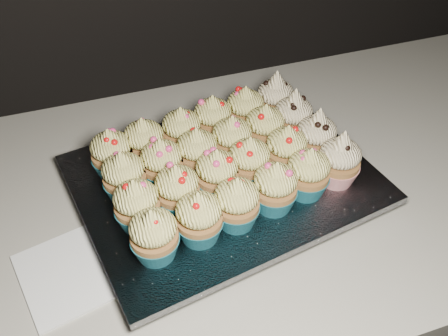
% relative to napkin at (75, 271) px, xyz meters
% --- Properties ---
extents(worktop, '(2.44, 0.64, 0.04)m').
position_rel_napkin_xyz_m(worktop, '(0.01, 0.09, -0.02)').
color(worktop, beige).
rests_on(worktop, cabinet).
extents(napkin, '(0.16, 0.16, 0.00)m').
position_rel_napkin_xyz_m(napkin, '(0.00, 0.00, 0.00)').
color(napkin, white).
rests_on(napkin, worktop).
extents(baking_tray, '(0.44, 0.36, 0.02)m').
position_rel_napkin_xyz_m(baking_tray, '(0.24, 0.08, 0.01)').
color(baking_tray, black).
rests_on(baking_tray, worktop).
extents(foil_lining, '(0.48, 0.40, 0.01)m').
position_rel_napkin_xyz_m(foil_lining, '(0.24, 0.08, 0.03)').
color(foil_lining, silver).
rests_on(foil_lining, baking_tray).
extents(cupcake_0, '(0.06, 0.06, 0.08)m').
position_rel_napkin_xyz_m(cupcake_0, '(0.11, -0.03, 0.07)').
color(cupcake_0, '#1A6D7E').
rests_on(cupcake_0, foil_lining).
extents(cupcake_1, '(0.06, 0.06, 0.08)m').
position_rel_napkin_xyz_m(cupcake_1, '(0.17, -0.02, 0.07)').
color(cupcake_1, '#1A6D7E').
rests_on(cupcake_1, foil_lining).
extents(cupcake_2, '(0.06, 0.06, 0.08)m').
position_rel_napkin_xyz_m(cupcake_2, '(0.22, -0.01, 0.07)').
color(cupcake_2, '#1A6D7E').
rests_on(cupcake_2, foil_lining).
extents(cupcake_3, '(0.06, 0.06, 0.08)m').
position_rel_napkin_xyz_m(cupcake_3, '(0.28, -0.00, 0.07)').
color(cupcake_3, '#1A6D7E').
rests_on(cupcake_3, foil_lining).
extents(cupcake_4, '(0.06, 0.06, 0.08)m').
position_rel_napkin_xyz_m(cupcake_4, '(0.34, 0.01, 0.07)').
color(cupcake_4, '#1A6D7E').
rests_on(cupcake_4, foil_lining).
extents(cupcake_5, '(0.06, 0.06, 0.10)m').
position_rel_napkin_xyz_m(cupcake_5, '(0.39, 0.02, 0.07)').
color(cupcake_5, red).
rests_on(cupcake_5, foil_lining).
extents(cupcake_6, '(0.06, 0.06, 0.08)m').
position_rel_napkin_xyz_m(cupcake_6, '(0.10, 0.03, 0.07)').
color(cupcake_6, '#1A6D7E').
rests_on(cupcake_6, foil_lining).
extents(cupcake_7, '(0.06, 0.06, 0.08)m').
position_rel_napkin_xyz_m(cupcake_7, '(0.16, 0.03, 0.07)').
color(cupcake_7, '#1A6D7E').
rests_on(cupcake_7, foil_lining).
extents(cupcake_8, '(0.06, 0.06, 0.08)m').
position_rel_napkin_xyz_m(cupcake_8, '(0.22, 0.05, 0.07)').
color(cupcake_8, '#1A6D7E').
rests_on(cupcake_8, foil_lining).
extents(cupcake_9, '(0.06, 0.06, 0.08)m').
position_rel_napkin_xyz_m(cupcake_9, '(0.27, 0.06, 0.07)').
color(cupcake_9, '#1A6D7E').
rests_on(cupcake_9, foil_lining).
extents(cupcake_10, '(0.06, 0.06, 0.08)m').
position_rel_napkin_xyz_m(cupcake_10, '(0.33, 0.06, 0.07)').
color(cupcake_10, '#1A6D7E').
rests_on(cupcake_10, foil_lining).
extents(cupcake_11, '(0.06, 0.06, 0.10)m').
position_rel_napkin_xyz_m(cupcake_11, '(0.39, 0.08, 0.07)').
color(cupcake_11, red).
rests_on(cupcake_11, foil_lining).
extents(cupcake_12, '(0.06, 0.06, 0.08)m').
position_rel_napkin_xyz_m(cupcake_12, '(0.09, 0.08, 0.07)').
color(cupcake_12, '#1A6D7E').
rests_on(cupcake_12, foil_lining).
extents(cupcake_13, '(0.06, 0.06, 0.08)m').
position_rel_napkin_xyz_m(cupcake_13, '(0.15, 0.09, 0.07)').
color(cupcake_13, '#1A6D7E').
rests_on(cupcake_13, foil_lining).
extents(cupcake_14, '(0.06, 0.06, 0.08)m').
position_rel_napkin_xyz_m(cupcake_14, '(0.20, 0.10, 0.07)').
color(cupcake_14, '#1A6D7E').
rests_on(cupcake_14, foil_lining).
extents(cupcake_15, '(0.06, 0.06, 0.08)m').
position_rel_napkin_xyz_m(cupcake_15, '(0.26, 0.11, 0.07)').
color(cupcake_15, '#1A6D7E').
rests_on(cupcake_15, foil_lining).
extents(cupcake_16, '(0.06, 0.06, 0.08)m').
position_rel_napkin_xyz_m(cupcake_16, '(0.32, 0.12, 0.07)').
color(cupcake_16, '#1A6D7E').
rests_on(cupcake_16, foil_lining).
extents(cupcake_17, '(0.06, 0.06, 0.10)m').
position_rel_napkin_xyz_m(cupcake_17, '(0.37, 0.13, 0.07)').
color(cupcake_17, red).
rests_on(cupcake_17, foil_lining).
extents(cupcake_18, '(0.06, 0.06, 0.08)m').
position_rel_napkin_xyz_m(cupcake_18, '(0.08, 0.14, 0.07)').
color(cupcake_18, '#1A6D7E').
rests_on(cupcake_18, foil_lining).
extents(cupcake_19, '(0.06, 0.06, 0.08)m').
position_rel_napkin_xyz_m(cupcake_19, '(0.13, 0.15, 0.07)').
color(cupcake_19, '#1A6D7E').
rests_on(cupcake_19, foil_lining).
extents(cupcake_20, '(0.06, 0.06, 0.08)m').
position_rel_napkin_xyz_m(cupcake_20, '(0.20, 0.16, 0.07)').
color(cupcake_20, '#1A6D7E').
rests_on(cupcake_20, foil_lining).
extents(cupcake_21, '(0.06, 0.06, 0.08)m').
position_rel_napkin_xyz_m(cupcake_21, '(0.25, 0.17, 0.07)').
color(cupcake_21, '#1A6D7E').
rests_on(cupcake_21, foil_lining).
extents(cupcake_22, '(0.06, 0.06, 0.08)m').
position_rel_napkin_xyz_m(cupcake_22, '(0.31, 0.18, 0.07)').
color(cupcake_22, '#1A6D7E').
rests_on(cupcake_22, foil_lining).
extents(cupcake_23, '(0.06, 0.06, 0.10)m').
position_rel_napkin_xyz_m(cupcake_23, '(0.37, 0.19, 0.07)').
color(cupcake_23, red).
rests_on(cupcake_23, foil_lining).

